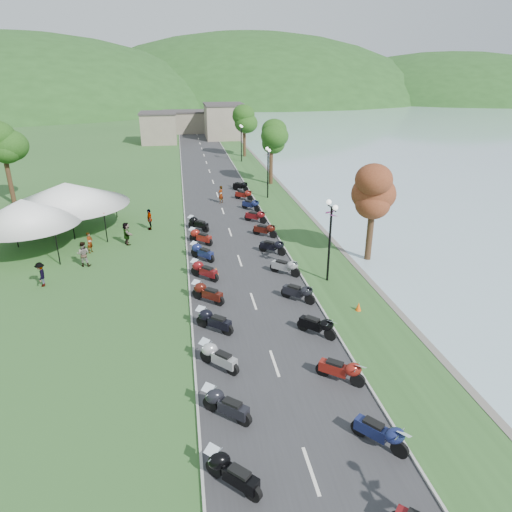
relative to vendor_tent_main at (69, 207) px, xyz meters
name	(u,v)px	position (x,y,z in m)	size (l,w,h in m)	color
road	(217,195)	(12.70, 9.52, -1.99)	(7.00, 120.00, 0.02)	#303033
hills_backdrop	(185,100)	(12.70, 169.52, -2.00)	(360.00, 120.00, 76.00)	#285621
far_building	(187,124)	(10.70, 54.52, 0.50)	(18.00, 16.00, 5.00)	gray
moto_row_left	(215,339)	(10.18, -18.88, -1.45)	(2.60, 36.84, 1.10)	#331411
moto_row_right	(279,256)	(15.24, -9.37, -1.45)	(2.60, 42.53, 1.10)	#331411
vendor_tent_main	(69,207)	(0.00, 0.00, 0.00)	(6.39, 6.39, 4.00)	white
vendor_tent_side	(27,227)	(-1.88, -4.62, 0.00)	(4.98, 4.98, 4.00)	white
tree_lakeside	(372,207)	(21.53, -9.58, 1.76)	(2.71, 2.71, 7.51)	#275818
pedestrian_a	(91,252)	(2.31, -5.17, -2.00)	(0.56, 0.41, 1.53)	slate
pedestrian_b	(85,266)	(2.31, -7.63, -2.00)	(0.84, 0.46, 1.73)	slate
pedestrian_c	(43,286)	(0.33, -10.41, -2.00)	(0.99, 0.41, 1.53)	slate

